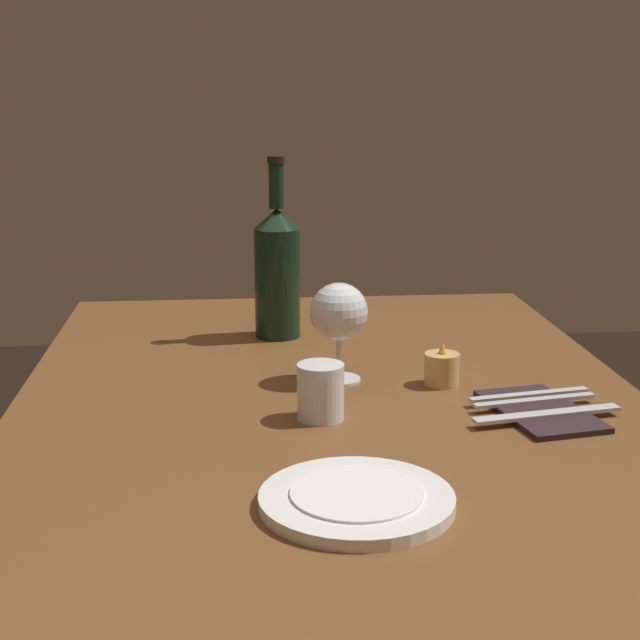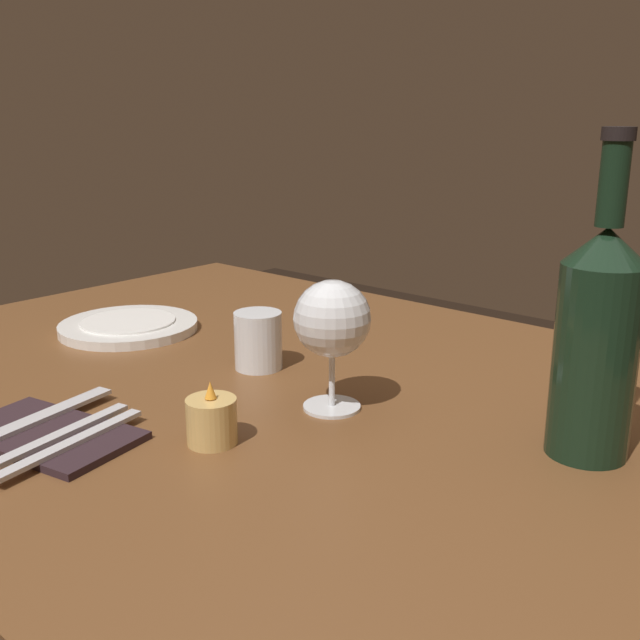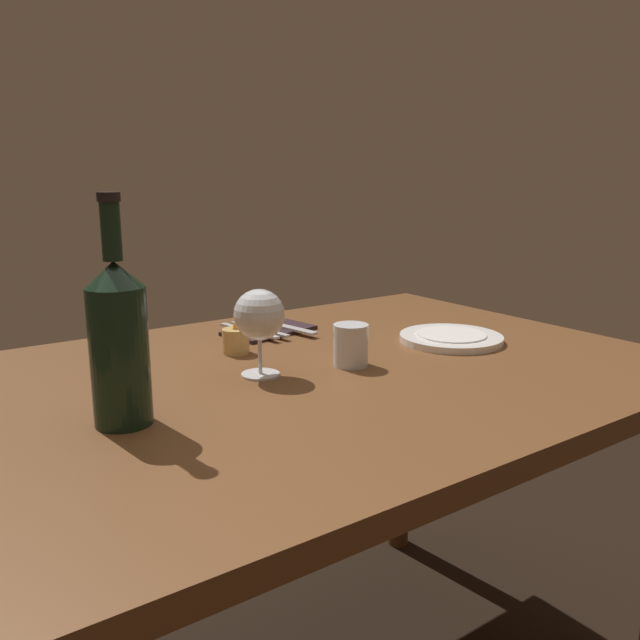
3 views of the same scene
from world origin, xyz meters
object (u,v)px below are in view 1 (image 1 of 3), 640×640
wine_glass_left (339,314)px  fork_inner (535,401)px  wine_bottle (277,269)px  fork_outer (529,395)px  water_tumbler (321,395)px  folded_napkin (540,411)px  table_knife (547,414)px  dinner_plate (357,500)px  votive_candle (442,370)px

wine_glass_left → fork_inner: 0.31m
wine_bottle → fork_outer: (0.38, 0.34, -0.11)m
fork_outer → water_tumbler: bearing=-82.1°
folded_napkin → table_knife: 0.03m
dinner_plate → table_knife: 0.37m
dinner_plate → folded_napkin: dinner_plate is taller
folded_napkin → fork_inner: bearing=180.0°
fork_outer → wine_bottle: bearing=-138.9°
wine_glass_left → water_tumbler: 0.18m
wine_bottle → water_tumbler: (0.43, 0.04, -0.09)m
wine_glass_left → water_tumbler: (0.16, -0.04, -0.07)m
water_tumbler → votive_candle: size_ratio=1.13×
dinner_plate → table_knife: (-0.23, 0.28, 0.00)m
wine_bottle → table_knife: (0.46, 0.34, -0.11)m
fork_inner → fork_outer: same height
wine_bottle → votive_candle: bearing=37.7°
fork_inner → folded_napkin: bearing=0.0°
dinner_plate → folded_napkin: (-0.26, 0.28, -0.00)m
folded_napkin → table_knife: table_knife is taller
dinner_plate → fork_inner: dinner_plate is taller
folded_napkin → votive_candle: bearing=-142.3°
votive_candle → fork_inner: (0.11, 0.11, -0.01)m
water_tumbler → fork_outer: water_tumbler is taller
wine_glass_left → fork_outer: size_ratio=0.84×
wine_glass_left → wine_bottle: bearing=-163.3°
wine_bottle → fork_outer: wine_bottle is taller
dinner_plate → fork_inner: size_ratio=1.17×
table_knife → folded_napkin: bearing=180.0°
wine_glass_left → votive_candle: 0.17m
water_tumbler → fork_outer: bearing=97.9°
votive_candle → table_knife: votive_candle is taller
votive_candle → wine_glass_left: bearing=-102.5°
water_tumbler → folded_napkin: bearing=88.4°
wine_bottle → folded_napkin: 0.56m
wine_glass_left → water_tumbler: wine_glass_left is taller
water_tumbler → votive_candle: (-0.13, 0.19, -0.01)m
wine_bottle → folded_napkin: size_ratio=1.52×
dinner_plate → votive_candle: bearing=156.1°
wine_glass_left → votive_candle: bearing=77.5°
wine_glass_left → table_knife: size_ratio=0.71×
table_knife → votive_candle: bearing=-147.6°
wine_glass_left → wine_bottle: 0.28m
wine_bottle → folded_napkin: bearing=37.7°
fork_inner → fork_outer: bearing=180.0°
water_tumbler → folded_napkin: size_ratio=0.37×
folded_napkin → wine_glass_left: bearing=-123.7°
fork_outer → folded_napkin: bearing=0.0°
table_knife → fork_outer: bearing=180.0°
fork_outer → table_knife: size_ratio=0.85×
votive_candle → fork_inner: votive_candle is taller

